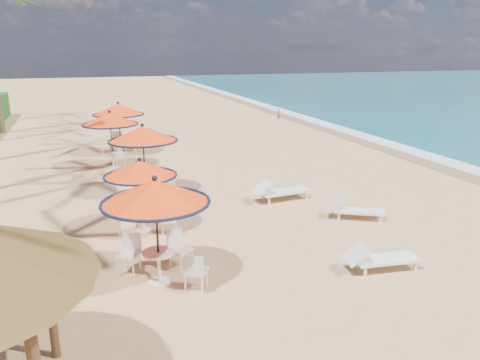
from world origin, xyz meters
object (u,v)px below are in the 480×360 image
object	(u,v)px
station_3	(111,124)
lounger_far	(279,191)
station_0	(157,205)
station_4	(119,116)
lounger_near	(379,258)
station_1	(140,178)
lounger_mid	(354,209)
station_2	(143,143)

from	to	relation	value
station_3	lounger_far	world-z (taller)	station_3
station_0	station_4	xyz separation A→B (m)	(0.28, 13.90, 0.08)
station_0	lounger_near	distance (m)	5.34
station_3	lounger_near	size ratio (longest dim) A/B	1.34
station_0	lounger_far	world-z (taller)	station_0
station_1	lounger_mid	world-z (taller)	station_1
lounger_far	station_1	bearing A→B (deg)	-169.84
station_2	lounger_near	world-z (taller)	station_2
station_3	lounger_far	xyz separation A→B (m)	(5.11, -6.71, -1.58)
station_1	station_4	size ratio (longest dim) A/B	0.83
station_2	station_4	size ratio (longest dim) A/B	0.99
station_0	station_1	bearing A→B (deg)	90.19
station_3	station_4	distance (m)	2.72
station_3	lounger_near	distance (m)	13.52
station_2	station_0	bearing A→B (deg)	-94.50
station_2	lounger_far	distance (m)	5.09
station_0	station_2	xyz separation A→B (m)	(0.53, 6.80, 0.06)
station_1	station_3	xyz separation A→B (m)	(-0.28, 8.02, 0.35)
station_1	lounger_mid	xyz separation A→B (m)	(6.32, -1.06, -1.28)
station_0	lounger_far	bearing A→B (deg)	43.20
lounger_near	station_3	bearing A→B (deg)	119.03
lounger_near	lounger_mid	bearing A→B (deg)	73.89
station_3	station_1	bearing A→B (deg)	-88.02
lounger_far	station_3	bearing A→B (deg)	122.24
station_1	lounger_mid	size ratio (longest dim) A/B	1.18
station_0	station_4	bearing A→B (deg)	88.86
station_0	lounger_mid	xyz separation A→B (m)	(6.31, 2.15, -1.53)
station_1	station_3	distance (m)	8.04
lounger_mid	station_3	bearing A→B (deg)	154.28
station_0	lounger_mid	bearing A→B (deg)	18.83
lounger_mid	station_4	bearing A→B (deg)	145.48
lounger_near	lounger_far	size ratio (longest dim) A/B	0.89
station_0	station_4	size ratio (longest dim) A/B	0.96
lounger_far	lounger_near	bearing A→B (deg)	-93.34
station_1	lounger_far	distance (m)	5.16
station_2	station_4	xyz separation A→B (m)	(-0.26, 7.10, 0.02)
station_3	lounger_mid	xyz separation A→B (m)	(6.60, -9.08, -1.63)
lounger_mid	lounger_far	distance (m)	2.80
station_1	station_4	xyz separation A→B (m)	(0.29, 10.68, 0.32)
station_0	station_2	bearing A→B (deg)	85.50
station_4	lounger_mid	bearing A→B (deg)	-62.82
station_4	lounger_near	distance (m)	15.80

